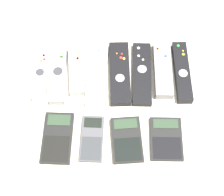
{
  "coord_description": "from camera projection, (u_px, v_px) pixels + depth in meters",
  "views": [
    {
      "loc": [
        -0.01,
        -0.46,
        0.95
      ],
      "look_at": [
        0.0,
        0.03,
        0.01
      ],
      "focal_mm": 60.0,
      "sensor_mm": 36.0,
      "label": 1
    }
  ],
  "objects": [
    {
      "name": "remote_3",
      "position": [
        97.0,
        74.0,
        1.11
      ],
      "size": [
        0.07,
        0.22,
        0.02
      ],
      "rotation": [
        0.0,
        0.0,
        -0.06
      ],
      "color": "white",
      "rests_on": "ground_plane"
    },
    {
      "name": "remote_7",
      "position": [
        182.0,
        72.0,
        1.11
      ],
      "size": [
        0.04,
        0.2,
        0.03
      ],
      "rotation": [
        0.0,
        0.0,
        0.01
      ],
      "color": "black",
      "rests_on": "ground_plane"
    },
    {
      "name": "remote_5",
      "position": [
        142.0,
        74.0,
        1.11
      ],
      "size": [
        0.06,
        0.21,
        0.02
      ],
      "rotation": [
        0.0,
        0.0,
        -0.04
      ],
      "color": "black",
      "rests_on": "ground_plane"
    },
    {
      "name": "calculator_3",
      "position": [
        166.0,
        139.0,
        1.01
      ],
      "size": [
        0.09,
        0.13,
        0.01
      ],
      "rotation": [
        0.0,
        0.0,
        -0.03
      ],
      "color": "black",
      "rests_on": "ground_plane"
    },
    {
      "name": "calculator_1",
      "position": [
        92.0,
        139.0,
        1.01
      ],
      "size": [
        0.07,
        0.13,
        0.01
      ],
      "rotation": [
        0.0,
        0.0,
        -0.05
      ],
      "color": "#4C4C51",
      "rests_on": "ground_plane"
    },
    {
      "name": "remote_1",
      "position": [
        58.0,
        73.0,
        1.1
      ],
      "size": [
        0.05,
        0.2,
        0.03
      ],
      "rotation": [
        0.0,
        0.0,
        0.01
      ],
      "color": "#B7B7BC",
      "rests_on": "ground_plane"
    },
    {
      "name": "remote_0",
      "position": [
        41.0,
        73.0,
        1.1
      ],
      "size": [
        0.04,
        0.18,
        0.03
      ],
      "rotation": [
        0.0,
        0.0,
        0.01
      ],
      "color": "white",
      "rests_on": "ground_plane"
    },
    {
      "name": "ground_plane",
      "position": [
        112.0,
        111.0,
        1.06
      ],
      "size": [
        3.0,
        3.0,
        0.0
      ],
      "primitive_type": "plane",
      "color": "beige"
    },
    {
      "name": "calculator_0",
      "position": [
        58.0,
        138.0,
        1.01
      ],
      "size": [
        0.09,
        0.15,
        0.02
      ],
      "rotation": [
        0.0,
        0.0,
        -0.05
      ],
      "color": "black",
      "rests_on": "ground_plane"
    },
    {
      "name": "remote_2",
      "position": [
        77.0,
        71.0,
        1.11
      ],
      "size": [
        0.06,
        0.16,
        0.03
      ],
      "rotation": [
        0.0,
        0.0,
        0.07
      ],
      "color": "#B7B7BC",
      "rests_on": "ground_plane"
    },
    {
      "name": "remote_6",
      "position": [
        163.0,
        70.0,
        1.11
      ],
      "size": [
        0.05,
        0.19,
        0.03
      ],
      "rotation": [
        0.0,
        0.0,
        -0.02
      ],
      "color": "gray",
      "rests_on": "ground_plane"
    },
    {
      "name": "remote_4",
      "position": [
        120.0,
        73.0,
        1.11
      ],
      "size": [
        0.06,
        0.21,
        0.02
      ],
      "rotation": [
        0.0,
        0.0,
        0.01
      ],
      "color": "black",
      "rests_on": "ground_plane"
    },
    {
      "name": "calculator_2",
      "position": [
        127.0,
        140.0,
        1.01
      ],
      "size": [
        0.09,
        0.13,
        0.02
      ],
      "rotation": [
        0.0,
        0.0,
        0.06
      ],
      "color": "black",
      "rests_on": "ground_plane"
    }
  ]
}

